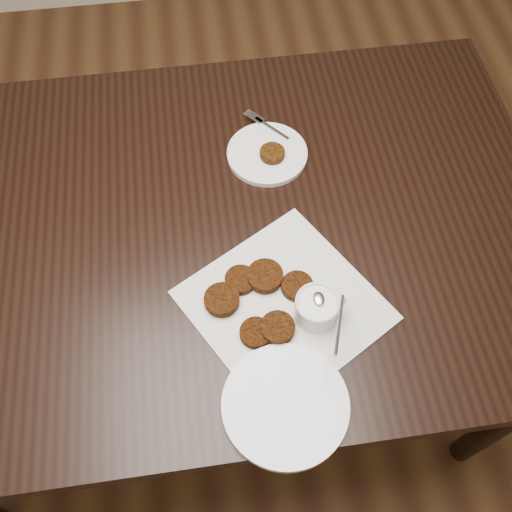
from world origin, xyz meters
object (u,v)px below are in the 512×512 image
Objects in this scene: table at (213,302)px; napkin at (284,305)px; plate_with_patty at (267,152)px; sauce_ramekin at (318,301)px; plate_empty at (285,405)px.

napkin is at bearing -56.12° from table.
plate_with_patty is (0.16, 0.16, 0.39)m from table.
sauce_ramekin is 0.64× the size of plate_with_patty.
sauce_ramekin is (0.05, -0.03, 0.06)m from napkin.
sauce_ramekin is at bearing 62.73° from plate_empty.
napkin is at bearing -93.56° from plate_with_patty.
plate_empty is (-0.03, -0.19, 0.01)m from napkin.
napkin reaches higher than table.
sauce_ramekin is 0.52× the size of plate_empty.
napkin is (0.14, -0.21, 0.38)m from table.
plate_with_patty is at bearing 84.61° from plate_empty.
plate_empty is (-0.05, -0.56, -0.01)m from plate_with_patty.
plate_empty is at bearing -98.92° from napkin.
sauce_ramekin reaches higher than napkin.
sauce_ramekin is at bearing -85.62° from plate_with_patty.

